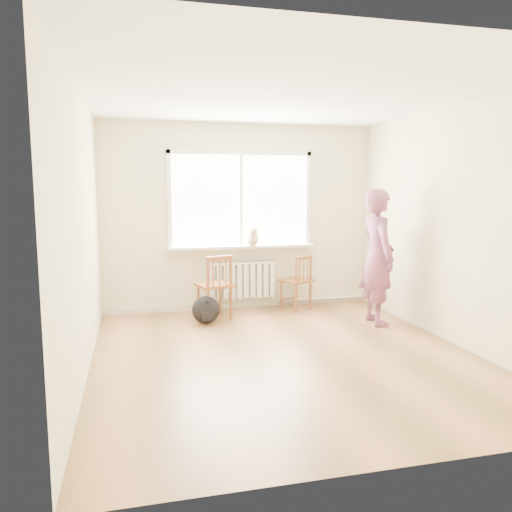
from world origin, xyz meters
TOP-DOWN VIEW (x-y plane):
  - floor at (0.00, 0.00)m, footprint 4.50×4.50m
  - ceiling at (0.00, 0.00)m, footprint 4.50×4.50m
  - back_wall at (0.00, 2.25)m, footprint 4.00×0.01m
  - window at (0.00, 2.22)m, footprint 2.12×0.05m
  - windowsill at (0.00, 2.14)m, footprint 2.15×0.22m
  - radiator at (0.00, 2.16)m, footprint 1.00×0.12m
  - heating_pipe at (1.25, 2.19)m, footprint 1.40×0.04m
  - baseboard at (0.00, 2.23)m, footprint 4.00×0.03m
  - chair_left at (-0.47, 1.63)m, footprint 0.54×0.52m
  - chair_right at (0.78, 1.90)m, footprint 0.53×0.52m
  - person at (1.55, 0.96)m, footprint 0.45×0.66m
  - cat at (0.13, 2.05)m, footprint 0.22×0.44m
  - backpack at (-0.64, 1.47)m, footprint 0.42×0.35m

SIDE VIEW (x-z plane):
  - floor at x=0.00m, z-range 0.00..0.00m
  - baseboard at x=0.00m, z-range 0.00..0.08m
  - heating_pipe at x=1.25m, z-range 0.06..0.10m
  - backpack at x=-0.64m, z-range 0.00..0.37m
  - chair_right at x=0.78m, z-range 0.00..0.81m
  - radiator at x=0.00m, z-range 0.16..0.71m
  - chair_left at x=-0.47m, z-range 0.00..0.90m
  - person at x=1.55m, z-range 0.00..1.77m
  - windowsill at x=0.00m, z-range 0.91..0.95m
  - cat at x=0.13m, z-range 0.92..1.22m
  - back_wall at x=0.00m, z-range 0.00..2.70m
  - window at x=0.00m, z-range 0.95..2.37m
  - ceiling at x=0.00m, z-range 2.70..2.70m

